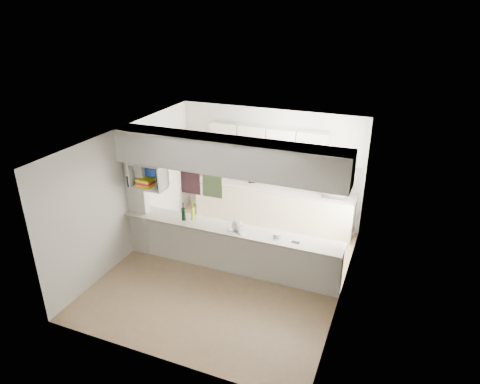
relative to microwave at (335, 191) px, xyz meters
The scene contains 16 objects.
floor 2.81m from the microwave, 126.42° to the right, with size 4.80×4.80×0.00m, color #9D7E5B.
ceiling 3.02m from the microwave, 126.42° to the right, with size 4.80×4.80×0.00m, color white.
wall_back 1.59m from the microwave, 168.78° to the left, with size 4.20×4.20×0.00m, color silver.
wall_left 4.21m from the microwave, 150.13° to the right, with size 4.80×4.80×0.00m, color silver.
wall_right 2.18m from the microwave, 75.15° to the right, with size 4.80×4.80×0.00m, color silver.
servery_partition 2.77m from the microwave, 129.38° to the right, with size 4.20×0.50×2.60m.
cubby_shelf 3.84m from the microwave, 145.28° to the right, with size 0.65×0.35×0.50m.
kitchen_run 1.40m from the microwave, behind, with size 3.60×0.63×2.24m.
microwave is the anchor object (origin of this frame).
bowl 0.17m from the microwave, 67.06° to the right, with size 0.27×0.27×0.07m, color navy.
dish_rack 2.49m from the microwave, 122.14° to the right, with size 0.42×0.36×0.19m.
cup 2.52m from the microwave, 121.79° to the right, with size 0.12×0.12×0.10m, color white.
wine_bottles 3.15m from the microwave, 138.55° to the right, with size 0.23×0.16×0.37m.
plastic_tubs 2.17m from the microwave, 105.75° to the right, with size 0.49×0.17×0.07m.
utensil_jar 1.92m from the microwave, behind, with size 0.09×0.09×0.13m, color black.
knife_block 1.87m from the microwave, behind, with size 0.10×0.08×0.20m, color brown.
Camera 1 is at (2.76, -6.28, 4.65)m, focal length 32.00 mm.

